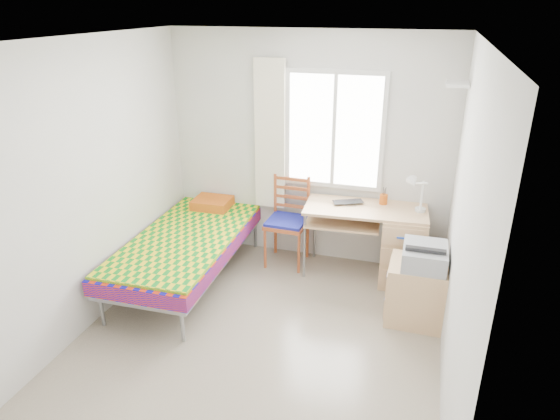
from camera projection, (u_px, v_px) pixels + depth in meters
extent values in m
plane|color=#BCAD93|center=(259.00, 338.00, 4.58)|extent=(3.50, 3.50, 0.00)
plane|color=white|center=(253.00, 39.00, 3.57)|extent=(3.50, 3.50, 0.00)
plane|color=silver|center=(307.00, 150.00, 5.62)|extent=(3.20, 0.00, 3.20)
plane|color=silver|center=(89.00, 187.00, 4.50)|extent=(0.00, 3.50, 3.50)
plane|color=silver|center=(462.00, 231.00, 3.65)|extent=(0.00, 3.50, 3.50)
cube|color=white|center=(334.00, 131.00, 5.42)|extent=(1.10, 0.04, 1.30)
cube|color=white|center=(334.00, 131.00, 5.41)|extent=(1.00, 0.02, 1.20)
cube|color=white|center=(334.00, 131.00, 5.41)|extent=(0.04, 0.02, 1.20)
cube|color=#F0E7C6|center=(270.00, 136.00, 5.61)|extent=(0.35, 0.05, 1.70)
cube|color=white|center=(458.00, 84.00, 4.58)|extent=(0.20, 0.32, 0.03)
cube|color=gray|center=(188.00, 251.00, 5.37)|extent=(1.03, 2.19, 0.07)
cube|color=red|center=(187.00, 243.00, 5.34)|extent=(1.07, 2.22, 0.15)
cube|color=yellow|center=(186.00, 237.00, 5.29)|extent=(1.04, 2.10, 0.03)
cube|color=tan|center=(225.00, 193.00, 6.20)|extent=(1.04, 0.07, 0.60)
cube|color=#D56217|center=(212.00, 203.00, 5.99)|extent=(0.44, 0.38, 0.11)
cylinder|color=gray|center=(102.00, 309.00, 4.69)|extent=(0.04, 0.04, 0.35)
cylinder|color=gray|center=(255.00, 234.00, 6.21)|extent=(0.04, 0.04, 0.35)
cube|color=tan|center=(366.00, 209.00, 5.34)|extent=(1.33, 0.68, 0.03)
cube|color=tan|center=(402.00, 248.00, 5.39)|extent=(0.49, 0.60, 0.78)
cube|color=tan|center=(343.00, 221.00, 5.47)|extent=(0.83, 0.61, 0.02)
cylinder|color=gray|center=(304.00, 245.00, 5.44)|extent=(0.03, 0.03, 0.78)
cylinder|color=gray|center=(315.00, 227.00, 5.88)|extent=(0.03, 0.03, 0.78)
cube|color=#A73C20|center=(287.00, 224.00, 5.71)|extent=(0.46, 0.46, 0.04)
cube|color=navy|center=(287.00, 221.00, 5.70)|extent=(0.44, 0.44, 0.04)
cube|color=#A73C20|center=(292.00, 193.00, 5.77)|extent=(0.40, 0.04, 0.44)
cylinder|color=#A73C20|center=(265.00, 248.00, 5.68)|extent=(0.03, 0.03, 0.50)
cylinder|color=#A73C20|center=(308.00, 218.00, 5.83)|extent=(0.04, 0.04, 1.02)
cube|color=tan|center=(417.00, 292.00, 4.74)|extent=(0.55, 0.50, 0.60)
cube|color=tan|center=(389.00, 275.00, 4.76)|extent=(0.01, 0.45, 0.22)
cube|color=tan|center=(387.00, 298.00, 4.86)|extent=(0.01, 0.45, 0.22)
cube|color=gray|center=(425.00, 256.00, 4.57)|extent=(0.40, 0.46, 0.19)
cube|color=black|center=(426.00, 247.00, 4.54)|extent=(0.31, 0.38, 0.02)
imported|color=black|center=(349.00, 204.00, 5.40)|extent=(0.39, 0.33, 0.03)
cylinder|color=#D56217|center=(383.00, 199.00, 5.41)|extent=(0.11, 0.11, 0.11)
cylinder|color=white|center=(420.00, 210.00, 5.24)|extent=(0.11, 0.11, 0.03)
cylinder|color=white|center=(422.00, 195.00, 5.18)|extent=(0.02, 0.13, 0.30)
cylinder|color=white|center=(421.00, 183.00, 5.05)|extent=(0.14, 0.27, 0.12)
cone|color=white|center=(413.00, 183.00, 4.97)|extent=(0.16, 0.17, 0.14)
imported|color=gray|center=(344.00, 225.00, 5.45)|extent=(0.20, 0.25, 0.02)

